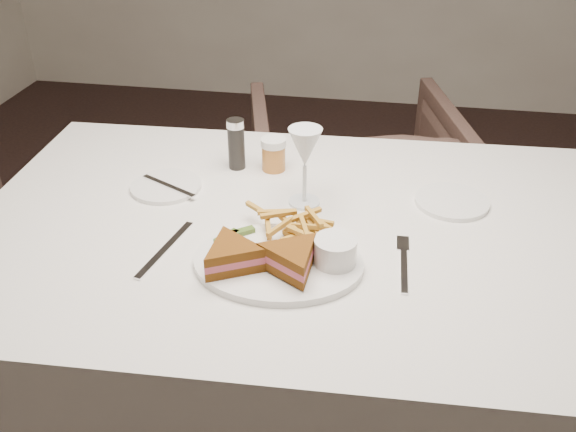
% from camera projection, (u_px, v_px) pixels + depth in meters
% --- Properties ---
extents(ground, '(5.00, 5.00, 0.00)m').
position_uv_depth(ground, '(417.00, 431.00, 1.80)').
color(ground, black).
rests_on(ground, ground).
extents(table, '(1.39, 0.96, 0.75)m').
position_uv_depth(table, '(292.00, 357.00, 1.52)').
color(table, silver).
rests_on(table, ground).
extents(chair_far, '(0.84, 0.81, 0.72)m').
position_uv_depth(chair_far, '(353.00, 185.00, 2.29)').
color(chair_far, '#4C362E').
rests_on(chair_far, ground).
extents(table_setting, '(0.80, 0.56, 0.18)m').
position_uv_depth(table_setting, '(284.00, 222.00, 1.26)').
color(table_setting, white).
rests_on(table_setting, table).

